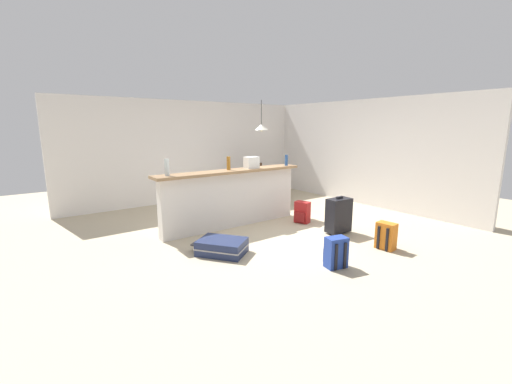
{
  "coord_description": "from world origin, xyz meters",
  "views": [
    {
      "loc": [
        -3.77,
        -4.72,
        1.86
      ],
      "look_at": [
        -0.18,
        0.15,
        0.66
      ],
      "focal_mm": 23.09,
      "sensor_mm": 36.0,
      "label": 1
    }
  ],
  "objects_px": {
    "backpack_orange": "(386,236)",
    "bottle_clear": "(167,167)",
    "backpack_red": "(302,213)",
    "pendant_lamp": "(261,127)",
    "dining_table": "(263,176)",
    "backpack_blue": "(336,253)",
    "bottle_blue": "(286,160)",
    "dining_chair_near_partition": "(274,185)",
    "bottle_amber": "(229,163)",
    "dining_chair_far_side": "(253,178)",
    "suitcase_upright_black": "(339,215)",
    "suitcase_flat_navy": "(222,247)",
    "grocery_bag": "(252,163)"
  },
  "relations": [
    {
      "from": "bottle_blue",
      "to": "dining_chair_near_partition",
      "type": "distance_m",
      "value": 1.18
    },
    {
      "from": "bottle_blue",
      "to": "pendant_lamp",
      "type": "relative_size",
      "value": 0.29
    },
    {
      "from": "backpack_blue",
      "to": "dining_chair_far_side",
      "type": "bearing_deg",
      "value": 67.88
    },
    {
      "from": "bottle_amber",
      "to": "dining_chair_near_partition",
      "type": "xyz_separation_m",
      "value": [
        1.72,
        0.75,
        -0.69
      ]
    },
    {
      "from": "backpack_red",
      "to": "backpack_blue",
      "type": "bearing_deg",
      "value": -122.06
    },
    {
      "from": "bottle_amber",
      "to": "backpack_orange",
      "type": "xyz_separation_m",
      "value": [
        1.31,
        -2.47,
        -1.0
      ]
    },
    {
      "from": "dining_table",
      "to": "dining_chair_near_partition",
      "type": "relative_size",
      "value": 1.18
    },
    {
      "from": "bottle_blue",
      "to": "suitcase_flat_navy",
      "type": "height_order",
      "value": "bottle_blue"
    },
    {
      "from": "bottle_clear",
      "to": "dining_table",
      "type": "relative_size",
      "value": 0.25
    },
    {
      "from": "bottle_amber",
      "to": "dining_table",
      "type": "bearing_deg",
      "value": 35.95
    },
    {
      "from": "grocery_bag",
      "to": "dining_chair_far_side",
      "type": "height_order",
      "value": "grocery_bag"
    },
    {
      "from": "suitcase_flat_navy",
      "to": "backpack_blue",
      "type": "distance_m",
      "value": 1.65
    },
    {
      "from": "bottle_clear",
      "to": "dining_table",
      "type": "height_order",
      "value": "bottle_clear"
    },
    {
      "from": "backpack_red",
      "to": "bottle_clear",
      "type": "bearing_deg",
      "value": 165.93
    },
    {
      "from": "dining_table",
      "to": "backpack_orange",
      "type": "xyz_separation_m",
      "value": [
        -0.5,
        -3.78,
        -0.44
      ]
    },
    {
      "from": "dining_chair_far_side",
      "to": "backpack_orange",
      "type": "bearing_deg",
      "value": -97.7
    },
    {
      "from": "bottle_blue",
      "to": "backpack_red",
      "type": "height_order",
      "value": "bottle_blue"
    },
    {
      "from": "dining_chair_far_side",
      "to": "bottle_clear",
      "type": "bearing_deg",
      "value": -148.73
    },
    {
      "from": "backpack_red",
      "to": "pendant_lamp",
      "type": "bearing_deg",
      "value": 74.98
    },
    {
      "from": "bottle_amber",
      "to": "pendant_lamp",
      "type": "xyz_separation_m",
      "value": [
        1.82,
        1.39,
        0.65
      ]
    },
    {
      "from": "backpack_orange",
      "to": "bottle_clear",
      "type": "bearing_deg",
      "value": 135.99
    },
    {
      "from": "bottle_clear",
      "to": "backpack_red",
      "type": "distance_m",
      "value": 2.74
    },
    {
      "from": "backpack_blue",
      "to": "dining_chair_near_partition",
      "type": "bearing_deg",
      "value": 63.86
    },
    {
      "from": "suitcase_flat_navy",
      "to": "suitcase_upright_black",
      "type": "bearing_deg",
      "value": -10.24
    },
    {
      "from": "suitcase_flat_navy",
      "to": "bottle_clear",
      "type": "bearing_deg",
      "value": 108.2
    },
    {
      "from": "bottle_amber",
      "to": "bottle_blue",
      "type": "height_order",
      "value": "bottle_amber"
    },
    {
      "from": "bottle_blue",
      "to": "grocery_bag",
      "type": "relative_size",
      "value": 0.85
    },
    {
      "from": "dining_chair_near_partition",
      "to": "suitcase_upright_black",
      "type": "distance_m",
      "value": 2.32
    },
    {
      "from": "bottle_blue",
      "to": "dining_chair_near_partition",
      "type": "xyz_separation_m",
      "value": [
        0.41,
        0.87,
        -0.67
      ]
    },
    {
      "from": "suitcase_upright_black",
      "to": "bottle_blue",
      "type": "bearing_deg",
      "value": 90.07
    },
    {
      "from": "dining_chair_near_partition",
      "to": "backpack_red",
      "type": "distance_m",
      "value": 1.52
    },
    {
      "from": "dining_chair_far_side",
      "to": "suitcase_upright_black",
      "type": "bearing_deg",
      "value": -99.68
    },
    {
      "from": "bottle_clear",
      "to": "bottle_blue",
      "type": "distance_m",
      "value": 2.52
    },
    {
      "from": "bottle_amber",
      "to": "dining_table",
      "type": "height_order",
      "value": "bottle_amber"
    },
    {
      "from": "suitcase_flat_navy",
      "to": "backpack_orange",
      "type": "distance_m",
      "value": 2.53
    },
    {
      "from": "bottle_amber",
      "to": "pendant_lamp",
      "type": "height_order",
      "value": "pendant_lamp"
    },
    {
      "from": "grocery_bag",
      "to": "backpack_orange",
      "type": "bearing_deg",
      "value": -70.81
    },
    {
      "from": "dining_chair_far_side",
      "to": "suitcase_upright_black",
      "type": "distance_m",
      "value": 3.41
    },
    {
      "from": "dining_chair_far_side",
      "to": "backpack_blue",
      "type": "bearing_deg",
      "value": -112.12
    },
    {
      "from": "pendant_lamp",
      "to": "backpack_red",
      "type": "height_order",
      "value": "pendant_lamp"
    },
    {
      "from": "suitcase_flat_navy",
      "to": "suitcase_upright_black",
      "type": "xyz_separation_m",
      "value": [
        2.16,
        -0.39,
        0.22
      ]
    },
    {
      "from": "backpack_orange",
      "to": "grocery_bag",
      "type": "bearing_deg",
      "value": 109.19
    },
    {
      "from": "bottle_blue",
      "to": "dining_chair_near_partition",
      "type": "bearing_deg",
      "value": 65.04
    },
    {
      "from": "dining_chair_far_side",
      "to": "backpack_red",
      "type": "height_order",
      "value": "dining_chair_far_side"
    },
    {
      "from": "bottle_clear",
      "to": "backpack_orange",
      "type": "xyz_separation_m",
      "value": [
        2.51,
        -2.42,
        -1.01
      ]
    },
    {
      "from": "bottle_clear",
      "to": "backpack_red",
      "type": "xyz_separation_m",
      "value": [
        2.47,
        -0.62,
        -1.01
      ]
    },
    {
      "from": "pendant_lamp",
      "to": "backpack_red",
      "type": "bearing_deg",
      "value": -105.02
    },
    {
      "from": "backpack_orange",
      "to": "dining_chair_far_side",
      "type": "bearing_deg",
      "value": 82.3
    },
    {
      "from": "dining_table",
      "to": "dining_chair_near_partition",
      "type": "distance_m",
      "value": 0.58
    },
    {
      "from": "suitcase_flat_navy",
      "to": "backpack_blue",
      "type": "bearing_deg",
      "value": -53.05
    }
  ]
}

